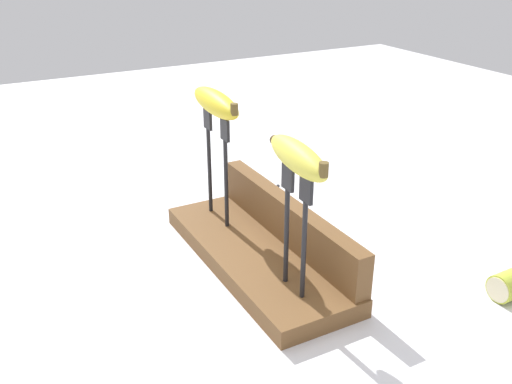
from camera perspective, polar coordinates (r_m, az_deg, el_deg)
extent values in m
plane|color=silver|center=(0.95, 0.00, -7.14)|extent=(3.00, 3.00, 0.00)
cube|color=brown|center=(0.94, 0.00, -6.38)|extent=(0.41, 0.15, 0.03)
cube|color=brown|center=(0.94, 3.22, -2.85)|extent=(0.40, 0.03, 0.07)
cylinder|color=black|center=(1.03, -4.64, 2.10)|extent=(0.01, 0.01, 0.16)
cube|color=black|center=(0.99, -4.82, 7.26)|extent=(0.03, 0.00, 0.04)
cylinder|color=black|center=(0.97, -2.98, 0.75)|extent=(0.01, 0.01, 0.16)
cube|color=black|center=(0.93, -3.11, 6.19)|extent=(0.03, 0.00, 0.04)
cylinder|color=black|center=(0.82, 3.04, -4.47)|extent=(0.01, 0.01, 0.15)
cube|color=black|center=(0.78, 3.19, 1.46)|extent=(0.03, 0.00, 0.04)
cylinder|color=black|center=(0.78, 4.77, -5.87)|extent=(0.01, 0.01, 0.15)
cube|color=black|center=(0.74, 5.01, 0.26)|extent=(0.03, 0.00, 0.04)
ellipsoid|color=yellow|center=(0.95, -4.06, 8.87)|extent=(0.17, 0.05, 0.04)
cylinder|color=brown|center=(0.88, -2.17, 8.21)|extent=(0.01, 0.01, 0.02)
sphere|color=#3F2D19|center=(1.03, -5.74, 9.94)|extent=(0.01, 0.01, 0.01)
ellipsoid|color=#DBD147|center=(0.74, 4.17, 3.50)|extent=(0.16, 0.05, 0.04)
cylinder|color=brown|center=(0.68, 6.74, 2.22)|extent=(0.01, 0.01, 0.02)
sphere|color=#3F2D19|center=(0.81, 1.94, 5.22)|extent=(0.01, 0.01, 0.01)
cylinder|color=black|center=(1.16, 1.14, -0.64)|extent=(0.11, 0.12, 0.01)
cube|color=black|center=(1.08, -0.40, -2.62)|extent=(0.04, 0.04, 0.01)
cylinder|color=#B2C138|center=(0.94, 23.95, -8.42)|extent=(0.04, 0.06, 0.04)
cylinder|color=beige|center=(0.92, 22.90, -8.96)|extent=(0.04, 0.00, 0.04)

